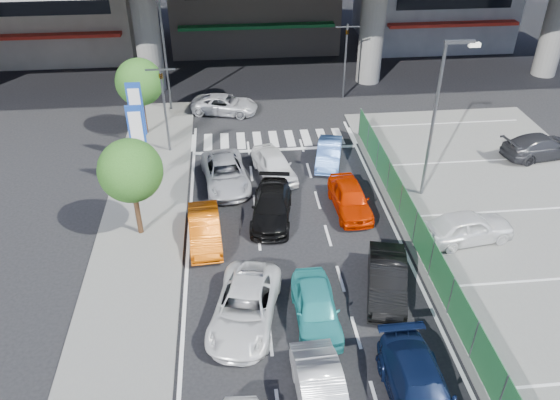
{
  "coord_description": "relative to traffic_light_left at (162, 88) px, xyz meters",
  "views": [
    {
      "loc": [
        -2.65,
        -16.84,
        15.22
      ],
      "look_at": [
        -0.58,
        3.47,
        1.81
      ],
      "focal_mm": 35.0,
      "sensor_mm": 36.0,
      "label": 1
    }
  ],
  "objects": [
    {
      "name": "parked_sedan_white",
      "position": [
        13.94,
        -10.01,
        -3.16
      ],
      "size": [
        4.4,
        2.29,
        1.43
      ],
      "primitive_type": "imported",
      "rotation": [
        0.0,
        0.0,
        1.72
      ],
      "color": "white",
      "rests_on": "parking_lot"
    },
    {
      "name": "taxi_orange_right",
      "position": [
        9.21,
        -7.02,
        -3.25
      ],
      "size": [
        1.79,
        4.1,
        1.38
      ],
      "primitive_type": "imported",
      "rotation": [
        0.0,
        0.0,
        0.04
      ],
      "color": "red",
      "rests_on": "ground"
    },
    {
      "name": "tree_far",
      "position": [
        -1.6,
        2.5,
        -0.55
      ],
      "size": [
        2.8,
        2.8,
        4.8
      ],
      "color": "#382314",
      "rests_on": "ground"
    },
    {
      "name": "taxi_teal_mid",
      "position": [
        6.4,
        -14.22,
        -3.26
      ],
      "size": [
        1.61,
        3.98,
        1.36
      ],
      "primitive_type": "imported",
      "rotation": [
        0.0,
        0.0,
        0.0
      ],
      "color": "#32AFAF",
      "rests_on": "ground"
    },
    {
      "name": "fence_run",
      "position": [
        11.5,
        -11.0,
        -3.04
      ],
      "size": [
        0.16,
        22.0,
        1.8
      ],
      "primitive_type": null,
      "color": "#205E30",
      "rests_on": "ground"
    },
    {
      "name": "sidewalk_left",
      "position": [
        -0.8,
        -8.0,
        -3.88
      ],
      "size": [
        4.0,
        30.0,
        0.12
      ],
      "primitive_type": "cube",
      "color": "#61615E",
      "rests_on": "ground"
    },
    {
      "name": "sedan_black_mid",
      "position": [
        5.35,
        -7.3,
        -3.28
      ],
      "size": [
        2.52,
        4.76,
        1.32
      ],
      "primitive_type": "imported",
      "rotation": [
        0.0,
        0.0,
        -0.15
      ],
      "color": "black",
      "rests_on": "ground"
    },
    {
      "name": "hatch_black_mid_right",
      "position": [
        9.44,
        -12.99,
        -3.25
      ],
      "size": [
        2.43,
        4.42,
        1.38
      ],
      "primitive_type": "imported",
      "rotation": [
        0.0,
        0.0,
        -0.25
      ],
      "color": "black",
      "rests_on": "ground"
    },
    {
      "name": "signboard_far",
      "position": [
        -1.4,
        -1.01,
        -0.87
      ],
      "size": [
        0.8,
        0.14,
        4.7
      ],
      "color": "#595B60",
      "rests_on": "ground"
    },
    {
      "name": "traffic_light_right",
      "position": [
        11.7,
        7.0,
        0.0
      ],
      "size": [
        1.6,
        1.24,
        5.2
      ],
      "color": "#595B60",
      "rests_on": "ground"
    },
    {
      "name": "crossing_wagon_silver",
      "position": [
        3.31,
        5.2,
        -3.33
      ],
      "size": [
        4.74,
        3.04,
        1.22
      ],
      "primitive_type": "imported",
      "rotation": [
        0.0,
        0.0,
        1.32
      ],
      "color": "silver",
      "rests_on": "ground"
    },
    {
      "name": "minivan_navy_back",
      "position": [
        9.08,
        -18.28,
        -3.25
      ],
      "size": [
        1.98,
        4.77,
        1.38
      ],
      "primitive_type": "imported",
      "rotation": [
        0.0,
        0.0,
        0.01
      ],
      "color": "#0A1532",
      "rests_on": "ground"
    },
    {
      "name": "taxi_orange_left",
      "position": [
        2.18,
        -8.83,
        -3.29
      ],
      "size": [
        1.64,
        4.03,
        1.3
      ],
      "primitive_type": "imported",
      "rotation": [
        0.0,
        0.0,
        0.07
      ],
      "color": "#BC4B06",
      "rests_on": "ground"
    },
    {
      "name": "sedan_white_front_mid",
      "position": [
        5.83,
        -3.36,
        -3.25
      ],
      "size": [
        2.57,
        4.3,
        1.37
      ],
      "primitive_type": "imported",
      "rotation": [
        0.0,
        0.0,
        0.25
      ],
      "color": "white",
      "rests_on": "ground"
    },
    {
      "name": "street_lamp_left",
      "position": [
        -0.13,
        6.0,
        0.83
      ],
      "size": [
        1.65,
        0.22,
        8.0
      ],
      "color": "#595B60",
      "rests_on": "ground"
    },
    {
      "name": "traffic_light_left",
      "position": [
        0.0,
        0.0,
        0.0
      ],
      "size": [
        1.6,
        1.24,
        5.2
      ],
      "color": "#595B60",
      "rests_on": "ground"
    },
    {
      "name": "signboard_near",
      "position": [
        -1.0,
        -4.01,
        -0.87
      ],
      "size": [
        0.8,
        0.14,
        4.7
      ],
      "color": "#595B60",
      "rests_on": "ground"
    },
    {
      "name": "sedan_white_mid_left",
      "position": [
        3.74,
        -13.96,
        -3.26
      ],
      "size": [
        3.29,
        5.26,
        1.36
      ],
      "primitive_type": "imported",
      "rotation": [
        0.0,
        0.0,
        -0.23
      ],
      "color": "white",
      "rests_on": "ground"
    },
    {
      "name": "parking_lot",
      "position": [
        17.2,
        -10.0,
        -3.91
      ],
      "size": [
        12.0,
        28.0,
        0.06
      ],
      "primitive_type": "cube",
      "color": "#61615E",
      "rests_on": "ground"
    },
    {
      "name": "kei_truck_front_right",
      "position": [
        9.02,
        -2.24,
        -3.33
      ],
      "size": [
        2.14,
        3.89,
        1.22
      ],
      "primitive_type": "imported",
      "rotation": [
        0.0,
        0.0,
        -0.24
      ],
      "color": "#5284DD",
      "rests_on": "ground"
    },
    {
      "name": "wagon_silver_front_left",
      "position": [
        3.19,
        -3.96,
        -3.27
      ],
      "size": [
        2.77,
        5.0,
        1.32
      ],
      "primitive_type": "imported",
      "rotation": [
        0.0,
        0.0,
        0.13
      ],
      "color": "#ACAEB5",
      "rests_on": "ground"
    },
    {
      "name": "traffic_cone",
      "position": [
        12.02,
        -7.66,
        -3.54
      ],
      "size": [
        0.41,
        0.41,
        0.68
      ],
      "primitive_type": "cone",
      "rotation": [
        0.0,
        0.0,
        -0.18
      ],
      "color": "#EB570D",
      "rests_on": "parking_lot"
    },
    {
      "name": "street_lamp_right",
      "position": [
        13.37,
        -6.0,
        0.83
      ],
      "size": [
        1.65,
        0.22,
        8.0
      ],
      "color": "#595B60",
      "rests_on": "ground"
    },
    {
      "name": "hatch_white_back_mid",
      "position": [
        5.97,
        -18.08,
        -3.26
      ],
      "size": [
        1.62,
        4.17,
        1.35
      ],
      "primitive_type": "imported",
      "rotation": [
        0.0,
        0.0,
        0.05
      ],
      "color": "silver",
      "rests_on": "ground"
    },
    {
      "name": "ground",
      "position": [
        6.2,
        -12.0,
        -3.94
      ],
      "size": [
        120.0,
        120.0,
        0.0
      ],
      "primitive_type": "plane",
      "color": "black",
      "rests_on": "ground"
    },
    {
      "name": "parked_sedan_dgrey",
      "position": [
        21.17,
        -2.84,
        -3.21
      ],
      "size": [
        4.86,
        2.62,
        1.34
      ],
      "primitive_type": "imported",
      "rotation": [
        0.0,
        0.0,
        1.74
      ],
      "color": "#2C2D32",
      "rests_on": "parking_lot"
    },
    {
      "name": "tree_near",
      "position": [
        -0.8,
        -8.0,
        -0.55
      ],
      "size": [
        2.8,
        2.8,
        4.8
      ],
      "color": "#382314",
      "rests_on": "ground"
    }
  ]
}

